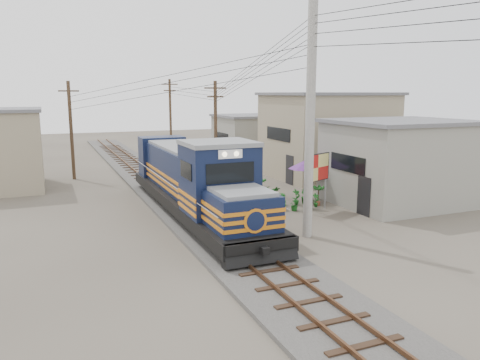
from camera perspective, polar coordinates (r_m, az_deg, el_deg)
name	(u,v)px	position (r m, az deg, el deg)	size (l,w,h in m)	color
ground	(228,243)	(19.70, -1.46, -7.64)	(120.00, 120.00, 0.00)	#473F35
ballast	(169,194)	(28.92, -8.66, -1.69)	(3.60, 70.00, 0.16)	#595651
track	(169,191)	(28.88, -8.67, -1.34)	(1.15, 70.00, 0.12)	#51331E
locomotive	(194,182)	(23.61, -5.65, -0.24)	(2.98, 16.21, 4.02)	black
utility_pole_main	(310,121)	(19.85, 8.54, 7.12)	(0.40, 0.40, 10.00)	#9E9B93
wooden_pole_mid	(216,128)	(33.50, -3.00, 6.30)	(1.60, 0.24, 7.00)	#4C3826
wooden_pole_far	(170,116)	(46.95, -8.48, 7.72)	(1.60, 0.24, 7.50)	#4C3826
wooden_pole_left	(71,128)	(35.58, -19.90, 5.94)	(1.60, 0.24, 7.00)	#4C3826
power_lines	(169,67)	(26.81, -8.61, 13.46)	(9.65, 19.00, 3.30)	black
shophouse_front	(400,162)	(27.67, 18.90, 2.11)	(7.35, 6.30, 4.70)	gray
shophouse_mid	(327,135)	(35.32, 10.51, 5.43)	(8.40, 7.35, 6.20)	gray
shophouse_back	(253,137)	(43.45, 1.55, 5.21)	(6.30, 6.30, 4.20)	gray
billboard	(317,169)	(24.64, 9.41, 1.30)	(1.86, 0.91, 3.06)	#99999E
market_umbrella	(307,164)	(27.33, 8.14, 1.91)	(2.86, 2.86, 2.38)	black
vendor	(310,194)	(25.42, 8.54, -1.76)	(0.57, 0.37, 1.57)	black
plant_nursery	(277,198)	(25.92, 4.55, -2.20)	(3.39, 3.15, 0.97)	#175218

